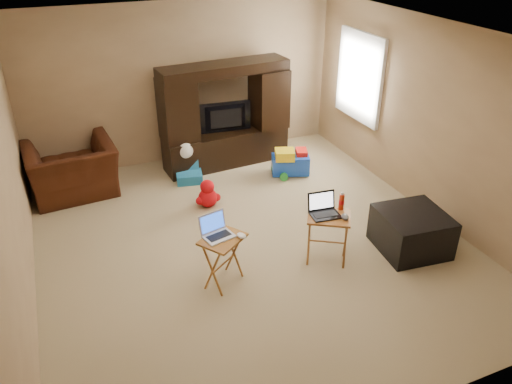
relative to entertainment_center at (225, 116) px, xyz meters
name	(u,v)px	position (x,y,z in m)	size (l,w,h in m)	color
floor	(250,241)	(-0.50, -2.23, -0.82)	(5.50, 5.50, 0.00)	tan
ceiling	(248,36)	(-0.50, -2.23, 1.68)	(5.50, 5.50, 0.00)	silver
wall_back	(183,83)	(-0.50, 0.52, 0.43)	(5.00, 5.00, 0.00)	tan
wall_front	(400,301)	(-0.50, -4.98, 0.43)	(5.00, 5.00, 0.00)	tan
wall_left	(8,191)	(-3.00, -2.23, 0.43)	(5.50, 5.50, 0.00)	tan
wall_right	(427,119)	(2.00, -2.23, 0.43)	(5.50, 5.50, 0.00)	tan
window_pane	(361,77)	(1.98, -0.68, 0.58)	(1.20, 1.20, 0.00)	white
window_frame	(360,77)	(1.96, -0.68, 0.58)	(0.06, 1.14, 1.34)	white
entertainment_center	(225,116)	(0.00, 0.00, 0.00)	(2.01, 0.50, 1.64)	black
television	(226,119)	(0.00, -0.04, -0.03)	(0.83, 0.11, 0.48)	black
recliner	(72,170)	(-2.37, -0.13, -0.43)	(1.19, 1.04, 0.77)	#401F0D
child_rocker	(188,166)	(-0.74, -0.37, -0.56)	(0.38, 0.44, 0.51)	#1B6898
plush_toy	(208,193)	(-0.71, -1.21, -0.62)	(0.37, 0.31, 0.41)	red
push_toy	(290,161)	(0.78, -0.76, -0.60)	(0.58, 0.42, 0.44)	blue
ottoman	(411,231)	(1.23, -3.13, -0.58)	(0.76, 0.76, 0.49)	black
tray_table_left	(223,261)	(-1.06, -2.86, -0.53)	(0.45, 0.36, 0.59)	#A76C28
tray_table_right	(327,239)	(0.17, -2.95, -0.51)	(0.47, 0.38, 0.62)	#9D5826
laptop_left	(218,228)	(-1.09, -2.83, -0.11)	(0.31, 0.26, 0.24)	silver
laptop_right	(326,207)	(0.13, -2.93, -0.08)	(0.32, 0.27, 0.24)	black
mouse_left	(242,236)	(-0.88, -2.93, -0.21)	(0.08, 0.12, 0.05)	white
mouse_right	(345,217)	(0.30, -3.07, -0.18)	(0.08, 0.13, 0.05)	#414146
water_bottle	(341,202)	(0.37, -2.87, -0.11)	(0.06, 0.06, 0.19)	#B5260B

